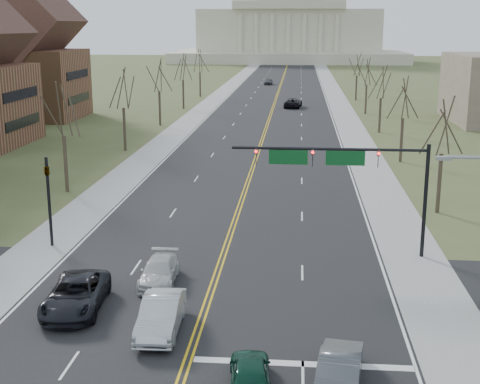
% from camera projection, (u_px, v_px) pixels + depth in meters
% --- Properties ---
extents(ground, '(600.00, 600.00, 0.00)m').
position_uv_depth(ground, '(192.00, 349.00, 30.17)').
color(ground, '#464D26').
rests_on(ground, ground).
extents(road, '(20.00, 380.00, 0.01)m').
position_uv_depth(road, '(277.00, 96.00, 136.46)').
color(road, black).
rests_on(road, ground).
extents(cross_road, '(120.00, 14.00, 0.01)m').
position_uv_depth(cross_road, '(209.00, 296.00, 35.97)').
color(cross_road, black).
rests_on(cross_road, ground).
extents(sidewalk_left, '(4.00, 380.00, 0.03)m').
position_uv_depth(sidewalk_left, '(219.00, 96.00, 137.48)').
color(sidewalk_left, gray).
rests_on(sidewalk_left, ground).
extents(sidewalk_right, '(4.00, 380.00, 0.03)m').
position_uv_depth(sidewalk_right, '(336.00, 97.00, 135.43)').
color(sidewalk_right, gray).
rests_on(sidewalk_right, ground).
extents(center_line, '(0.42, 380.00, 0.01)m').
position_uv_depth(center_line, '(277.00, 96.00, 136.45)').
color(center_line, gold).
rests_on(center_line, road).
extents(edge_line_left, '(0.15, 380.00, 0.01)m').
position_uv_depth(edge_line_left, '(229.00, 96.00, 137.29)').
color(edge_line_left, silver).
rests_on(edge_line_left, road).
extents(edge_line_right, '(0.15, 380.00, 0.01)m').
position_uv_depth(edge_line_right, '(325.00, 97.00, 135.61)').
color(edge_line_right, silver).
rests_on(edge_line_right, road).
extents(stop_bar, '(9.50, 0.50, 0.01)m').
position_uv_depth(stop_bar, '(303.00, 364.00, 28.78)').
color(stop_bar, silver).
rests_on(stop_bar, road).
extents(capitol, '(90.00, 60.00, 50.00)m').
position_uv_depth(capitol, '(289.00, 25.00, 268.19)').
color(capitol, beige).
rests_on(capitol, ground).
extents(signal_mast, '(12.12, 0.44, 7.20)m').
position_uv_depth(signal_mast, '(344.00, 166.00, 41.18)').
color(signal_mast, black).
rests_on(signal_mast, ground).
extents(signal_left, '(0.32, 0.36, 6.00)m').
position_uv_depth(signal_left, '(48.00, 191.00, 43.30)').
color(signal_left, black).
rests_on(signal_left, ground).
extents(tree_r_0, '(3.74, 3.74, 8.50)m').
position_uv_depth(tree_r_0, '(443.00, 129.00, 50.44)').
color(tree_r_0, '#392B22').
rests_on(tree_r_0, ground).
extents(tree_l_0, '(3.96, 3.96, 9.00)m').
position_uv_depth(tree_l_0, '(62.00, 113.00, 56.87)').
color(tree_l_0, '#392B22').
rests_on(tree_l_0, ground).
extents(tree_r_1, '(3.74, 3.74, 8.50)m').
position_uv_depth(tree_r_1, '(404.00, 100.00, 69.77)').
color(tree_r_1, '#392B22').
rests_on(tree_r_1, ground).
extents(tree_l_1, '(3.96, 3.96, 9.00)m').
position_uv_depth(tree_l_1, '(123.00, 90.00, 76.19)').
color(tree_l_1, '#392B22').
rests_on(tree_l_1, ground).
extents(tree_r_2, '(3.74, 3.74, 8.50)m').
position_uv_depth(tree_r_2, '(381.00, 84.00, 89.09)').
color(tree_r_2, '#392B22').
rests_on(tree_r_2, ground).
extents(tree_l_2, '(3.96, 3.96, 9.00)m').
position_uv_depth(tree_l_2, '(159.00, 77.00, 95.52)').
color(tree_l_2, '#392B22').
rests_on(tree_l_2, ground).
extents(tree_r_3, '(3.74, 3.74, 8.50)m').
position_uv_depth(tree_r_3, '(367.00, 73.00, 108.42)').
color(tree_r_3, '#392B22').
rests_on(tree_r_3, ground).
extents(tree_l_3, '(3.96, 3.96, 9.00)m').
position_uv_depth(tree_l_3, '(183.00, 68.00, 114.84)').
color(tree_l_3, '#392B22').
rests_on(tree_l_3, ground).
extents(tree_r_4, '(3.74, 3.74, 8.50)m').
position_uv_depth(tree_r_4, '(357.00, 66.00, 127.74)').
color(tree_r_4, '#392B22').
rests_on(tree_r_4, ground).
extents(tree_l_4, '(3.96, 3.96, 9.00)m').
position_uv_depth(tree_l_4, '(200.00, 62.00, 134.16)').
color(tree_l_4, '#392B22').
rests_on(tree_l_4, ground).
extents(bldg_left_far, '(17.10, 14.28, 23.25)m').
position_uv_depth(bldg_left_far, '(22.00, 56.00, 102.61)').
color(bldg_left_far, brown).
rests_on(bldg_left_far, ground).
extents(car_nb_inner_lead, '(2.01, 4.24, 1.40)m').
position_uv_depth(car_nb_inner_lead, '(250.00, 373.00, 26.65)').
color(car_nb_inner_lead, '#0C3626').
rests_on(car_nb_inner_lead, road).
extents(car_nb_outer_lead, '(2.28, 4.92, 1.56)m').
position_uv_depth(car_nb_outer_lead, '(340.00, 366.00, 27.00)').
color(car_nb_outer_lead, '#484B4F').
rests_on(car_nb_outer_lead, road).
extents(car_sb_inner_lead, '(1.94, 5.14, 1.68)m').
position_uv_depth(car_sb_inner_lead, '(161.00, 315.00, 31.67)').
color(car_sb_inner_lead, '#B0B4B9').
rests_on(car_sb_inner_lead, road).
extents(car_sb_outer_lead, '(3.24, 6.12, 1.64)m').
position_uv_depth(car_sb_outer_lead, '(76.00, 294.00, 34.11)').
color(car_sb_outer_lead, black).
rests_on(car_sb_outer_lead, road).
extents(car_sb_inner_second, '(2.12, 4.78, 1.36)m').
position_uv_depth(car_sb_inner_second, '(159.00, 271.00, 37.67)').
color(car_sb_inner_second, silver).
rests_on(car_sb_inner_second, road).
extents(car_far_nb, '(3.39, 6.22, 1.65)m').
position_uv_depth(car_far_nb, '(293.00, 103.00, 118.10)').
color(car_far_nb, black).
rests_on(car_far_nb, road).
extents(car_far_sb, '(2.09, 4.46, 1.48)m').
position_uv_depth(car_far_sb, '(268.00, 82.00, 163.22)').
color(car_far_sb, '#4A4B51').
rests_on(car_far_sb, road).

